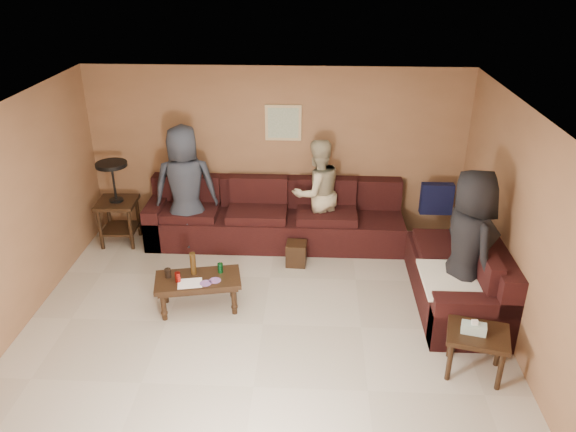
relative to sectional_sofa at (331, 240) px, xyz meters
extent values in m
plane|color=#C0B6A2|center=(-0.81, -1.52, -0.33)|extent=(5.50, 5.50, 0.00)
cube|color=beige|center=(-0.81, -1.52, 2.12)|extent=(5.50, 5.00, 0.10)
cube|color=#956946|center=(-0.81, 0.98, 0.92)|extent=(5.50, 0.10, 2.50)
cube|color=#956946|center=(-0.81, -4.02, 0.92)|extent=(5.50, 0.10, 2.50)
cube|color=#956946|center=(-3.56, -1.52, 0.92)|extent=(0.10, 5.00, 2.50)
cube|color=#956946|center=(1.94, -1.52, 0.92)|extent=(0.10, 5.00, 2.50)
cube|color=black|center=(-0.81, 0.53, -0.10)|extent=(3.70, 0.90, 0.45)
cube|color=black|center=(-0.81, 0.86, 0.35)|extent=(3.70, 0.24, 0.45)
cube|color=black|center=(-2.54, 0.53, -0.01)|extent=(0.24, 0.90, 0.63)
cube|color=black|center=(1.49, -0.92, -0.10)|extent=(0.90, 2.00, 0.45)
cube|color=black|center=(1.82, -0.92, 0.35)|extent=(0.24, 2.00, 0.45)
cube|color=black|center=(1.49, -1.80, -0.01)|extent=(0.90, 0.24, 0.63)
cube|color=#101334|center=(1.49, 0.53, 0.42)|extent=(0.45, 0.14, 0.45)
cube|color=white|center=(1.49, -1.37, 0.25)|extent=(1.00, 0.85, 0.04)
cube|color=black|center=(-1.61, -1.21, 0.07)|extent=(1.08, 0.69, 0.05)
cube|color=black|center=(-1.61, -1.21, 0.01)|extent=(1.00, 0.61, 0.05)
cylinder|color=black|center=(-1.98, -1.47, -0.14)|extent=(0.06, 0.06, 0.37)
cylinder|color=black|center=(-1.17, -1.31, -0.14)|extent=(0.06, 0.06, 0.37)
cylinder|color=black|center=(-2.05, -1.12, -0.14)|extent=(0.06, 0.06, 0.37)
cylinder|color=black|center=(-1.24, -0.95, -0.14)|extent=(0.06, 0.06, 0.37)
cylinder|color=#AC1A13|center=(-1.82, -1.30, 0.15)|extent=(0.07, 0.07, 0.12)
cylinder|color=#13702F|center=(-1.36, -1.07, 0.15)|extent=(0.07, 0.07, 0.12)
cylinder|color=#37230C|center=(-1.68, -1.11, 0.23)|extent=(0.07, 0.07, 0.28)
cylinder|color=black|center=(-1.96, -1.21, 0.15)|extent=(0.08, 0.08, 0.11)
cube|color=white|center=(-1.68, -1.34, 0.10)|extent=(0.32, 0.27, 0.00)
cylinder|color=#C8467B|center=(-1.49, -1.33, 0.10)|extent=(0.14, 0.14, 0.01)
cylinder|color=#C8467B|center=(-1.40, -1.26, 0.10)|extent=(0.14, 0.14, 0.01)
cube|color=black|center=(-3.10, 0.42, 0.31)|extent=(0.57, 0.57, 0.05)
cube|color=black|center=(-3.10, 0.42, -0.11)|extent=(0.50, 0.50, 0.03)
cylinder|color=black|center=(-3.31, 0.19, -0.01)|extent=(0.05, 0.05, 0.64)
cylinder|color=black|center=(-2.87, 0.21, -0.01)|extent=(0.05, 0.05, 0.64)
cylinder|color=black|center=(-3.33, 0.63, -0.01)|extent=(0.05, 0.05, 0.64)
cylinder|color=black|center=(-2.89, 0.65, -0.01)|extent=(0.05, 0.05, 0.64)
cylinder|color=black|center=(-3.10, 0.42, 0.35)|extent=(0.20, 0.20, 0.03)
cylinder|color=black|center=(-3.10, 0.42, 0.63)|extent=(0.03, 0.03, 0.53)
cylinder|color=black|center=(-3.10, 0.42, 0.90)|extent=(0.44, 0.44, 0.05)
cube|color=black|center=(1.42, -2.21, 0.14)|extent=(0.70, 0.62, 0.05)
cylinder|color=black|center=(1.14, -2.33, -0.09)|extent=(0.05, 0.05, 0.47)
cylinder|color=black|center=(1.60, -2.45, -0.09)|extent=(0.05, 0.05, 0.47)
cylinder|color=black|center=(1.23, -1.97, -0.09)|extent=(0.05, 0.05, 0.47)
cylinder|color=black|center=(1.69, -2.09, -0.09)|extent=(0.05, 0.05, 0.47)
cube|color=silver|center=(1.36, -2.21, 0.22)|extent=(0.26, 0.17, 0.10)
cube|color=white|center=(1.36, -2.21, 0.29)|extent=(0.06, 0.04, 0.05)
cube|color=black|center=(-0.48, -0.11, -0.16)|extent=(0.29, 0.29, 0.33)
cube|color=#CBB47F|center=(-0.71, 0.96, 1.37)|extent=(0.52, 0.03, 0.52)
cube|color=beige|center=(-0.71, 0.95, 1.37)|extent=(0.44, 0.01, 0.44)
imported|color=#292E39|center=(-2.06, 0.36, 0.58)|extent=(0.98, 0.73, 1.81)
imported|color=#C3B691|center=(-0.21, 0.56, 0.47)|extent=(0.96, 0.89, 1.58)
imported|color=black|center=(1.49, -1.20, 0.59)|extent=(0.79, 1.01, 1.83)
camera|label=1|loc=(-0.25, -6.84, 3.62)|focal=35.00mm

